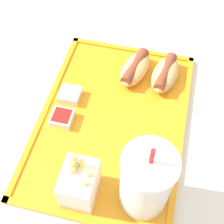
% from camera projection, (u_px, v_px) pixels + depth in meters
% --- Properties ---
extents(ground_plane, '(8.00, 8.00, 0.00)m').
position_uv_depth(ground_plane, '(110.00, 223.00, 1.25)').
color(ground_plane, '#ADA393').
extents(dining_table, '(1.15, 0.91, 0.71)m').
position_uv_depth(dining_table, '(110.00, 191.00, 0.95)').
color(dining_table, beige).
rests_on(dining_table, ground_plane).
extents(food_tray, '(0.44, 0.31, 0.01)m').
position_uv_depth(food_tray, '(112.00, 121.00, 0.67)').
color(food_tray, orange).
rests_on(food_tray, dining_table).
extents(soda_cup, '(0.09, 0.09, 0.19)m').
position_uv_depth(soda_cup, '(146.00, 182.00, 0.50)').
color(soda_cup, silver).
rests_on(soda_cup, food_tray).
extents(hot_dog_far, '(0.12, 0.07, 0.04)m').
position_uv_depth(hot_dog_far, '(165.00, 74.00, 0.71)').
color(hot_dog_far, tan).
rests_on(hot_dog_far, food_tray).
extents(hot_dog_near, '(0.12, 0.08, 0.04)m').
position_uv_depth(hot_dog_near, '(135.00, 68.00, 0.72)').
color(hot_dog_near, tan).
rests_on(hot_dog_near, food_tray).
extents(fries_carton, '(0.07, 0.06, 0.12)m').
position_uv_depth(fries_carton, '(80.00, 183.00, 0.54)').
color(fries_carton, silver).
rests_on(fries_carton, food_tray).
extents(sauce_cup_mayo, '(0.04, 0.04, 0.02)m').
position_uv_depth(sauce_cup_mayo, '(70.00, 95.00, 0.69)').
color(sauce_cup_mayo, silver).
rests_on(sauce_cup_mayo, food_tray).
extents(sauce_cup_ketchup, '(0.04, 0.04, 0.02)m').
position_uv_depth(sauce_cup_ketchup, '(62.00, 118.00, 0.65)').
color(sauce_cup_ketchup, silver).
rests_on(sauce_cup_ketchup, food_tray).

